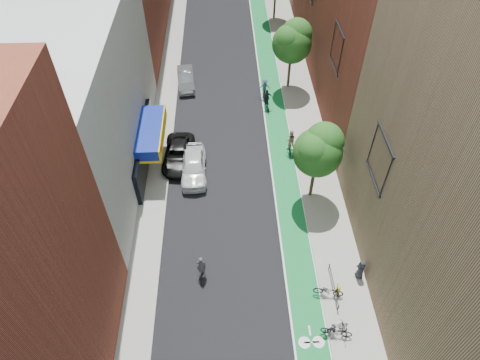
{
  "coord_description": "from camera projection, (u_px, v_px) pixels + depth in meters",
  "views": [
    {
      "loc": [
        -0.47,
        -10.73,
        23.94
      ],
      "look_at": [
        0.41,
        10.41,
        1.5
      ],
      "focal_mm": 32.0,
      "sensor_mm": 36.0,
      "label": 1
    }
  ],
  "objects": [
    {
      "name": "parked_bike_near",
      "position": [
        337.0,
        331.0,
        24.04
      ],
      "size": [
        1.87,
        1.0,
        0.93
      ],
      "primitive_type": "imported",
      "rotation": [
        0.0,
        0.0,
        1.34
      ],
      "color": "black",
      "rests_on": "sidewalk_right"
    },
    {
      "name": "parked_car_black",
      "position": [
        179.0,
        154.0,
        33.89
      ],
      "size": [
        2.5,
        5.01,
        1.37
      ],
      "primitive_type": "imported",
      "rotation": [
        0.0,
        0.0,
        -0.05
      ],
      "color": "black",
      "rests_on": "ground"
    },
    {
      "name": "building_left_white",
      "position": [
        74.0,
        103.0,
        29.7
      ],
      "size": [
        8.0,
        20.0,
        12.0
      ],
      "primitive_type": "cube",
      "color": "silver",
      "rests_on": "ground"
    },
    {
      "name": "fire_hydrant",
      "position": [
        338.0,
        290.0,
        25.87
      ],
      "size": [
        0.26,
        0.26,
        0.73
      ],
      "color": "yellow",
      "rests_on": "sidewalk_right"
    },
    {
      "name": "pedestrian",
      "position": [
        361.0,
        269.0,
        26.42
      ],
      "size": [
        0.51,
        0.77,
        1.56
      ],
      "primitive_type": "imported",
      "rotation": [
        0.0,
        0.0,
        -1.55
      ],
      "color": "#22222A",
      "rests_on": "sidewalk_right"
    },
    {
      "name": "tree_mid",
      "position": [
        293.0,
        40.0,
        37.85
      ],
      "size": [
        3.55,
        3.53,
        6.74
      ],
      "color": "#332619",
      "rests_on": "ground"
    },
    {
      "name": "bike_lane",
      "position": [
        269.0,
        76.0,
        42.71
      ],
      "size": [
        2.0,
        68.0,
        0.01
      ],
      "primitive_type": "cube",
      "color": "#136C2E",
      "rests_on": "ground"
    },
    {
      "name": "sidewalk_right",
      "position": [
        294.0,
        75.0,
        42.73
      ],
      "size": [
        3.0,
        68.0,
        0.15
      ],
      "primitive_type": "cube",
      "color": "gray",
      "rests_on": "ground"
    },
    {
      "name": "ground",
      "position": [
        240.0,
        328.0,
        24.78
      ],
      "size": [
        160.0,
        160.0,
        0.0
      ],
      "primitive_type": "plane",
      "color": "black",
      "rests_on": "ground"
    },
    {
      "name": "parked_bike_far",
      "position": [
        328.0,
        291.0,
        25.75
      ],
      "size": [
        1.91,
        0.99,
        0.96
      ],
      "primitive_type": "imported",
      "rotation": [
        0.0,
        0.0,
        1.36
      ],
      "color": "black",
      "rests_on": "sidewalk_right"
    },
    {
      "name": "cyclist_lead",
      "position": [
        202.0,
        270.0,
        26.67
      ],
      "size": [
        0.65,
        1.66,
        1.95
      ],
      "rotation": [
        0.0,
        0.0,
        3.19
      ],
      "color": "black",
      "rests_on": "ground"
    },
    {
      "name": "cyclist_lane_far",
      "position": [
        265.0,
        90.0,
        39.7
      ],
      "size": [
        1.02,
        1.82,
        1.91
      ],
      "rotation": [
        0.0,
        0.0,
        3.13
      ],
      "color": "black",
      "rests_on": "ground"
    },
    {
      "name": "parked_bike_mid",
      "position": [
        336.0,
        327.0,
        24.18
      ],
      "size": [
        1.64,
        0.84,
        0.95
      ],
      "primitive_type": "imported",
      "rotation": [
        0.0,
        0.0,
        1.83
      ],
      "color": "black",
      "rests_on": "sidewalk_right"
    },
    {
      "name": "parked_car_white",
      "position": [
        194.0,
        166.0,
        32.79
      ],
      "size": [
        2.09,
        4.86,
        1.64
      ],
      "primitive_type": "imported",
      "rotation": [
        0.0,
        0.0,
        0.03
      ],
      "color": "silver",
      "rests_on": "ground"
    },
    {
      "name": "sidewalk_left",
      "position": [
        169.0,
        78.0,
        42.38
      ],
      "size": [
        2.0,
        68.0,
        0.15
      ],
      "primitive_type": "cube",
      "color": "gray",
      "rests_on": "ground"
    },
    {
      "name": "cyclist_lane_mid",
      "position": [
        267.0,
        102.0,
        38.61
      ],
      "size": [
        0.96,
        1.84,
        1.93
      ],
      "rotation": [
        0.0,
        0.0,
        3.25
      ],
      "color": "black",
      "rests_on": "ground"
    },
    {
      "name": "parked_car_silver",
      "position": [
        186.0,
        79.0,
        41.11
      ],
      "size": [
        1.91,
        4.39,
        1.41
      ],
      "primitive_type": "imported",
      "rotation": [
        0.0,
        0.0,
        0.1
      ],
      "color": "gray",
      "rests_on": "ground"
    },
    {
      "name": "cyclist_lane_near",
      "position": [
        290.0,
        143.0,
        34.44
      ],
      "size": [
        0.88,
        1.74,
        2.13
      ],
      "rotation": [
        0.0,
        0.0,
        3.11
      ],
      "color": "black",
      "rests_on": "ground"
    },
    {
      "name": "tree_near",
      "position": [
        319.0,
        149.0,
        28.42
      ],
      "size": [
        3.4,
        3.36,
        6.42
      ],
      "color": "#332619",
      "rests_on": "ground"
    }
  ]
}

